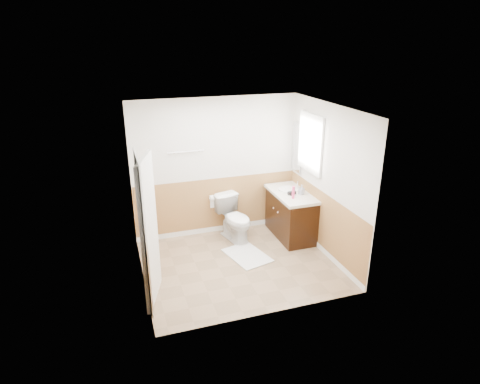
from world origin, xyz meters
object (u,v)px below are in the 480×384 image
object	(u,v)px
toilet	(235,219)
lotion_bottle	(293,192)
vanity_cabinet	(291,216)
bath_mat	(247,255)
soap_dispenser	(302,190)

from	to	relation	value
toilet	lotion_bottle	xyz separation A→B (m)	(0.90, -0.46, 0.56)
toilet	lotion_bottle	distance (m)	1.16
toilet	vanity_cabinet	bearing A→B (deg)	-25.92
lotion_bottle	bath_mat	bearing A→B (deg)	-167.14
toilet	vanity_cabinet	xyz separation A→B (m)	(1.00, -0.20, 0.00)
toilet	soap_dispenser	size ratio (longest dim) A/B	4.53
toilet	vanity_cabinet	world-z (taller)	vanity_cabinet
vanity_cabinet	lotion_bottle	size ratio (longest dim) A/B	5.00
vanity_cabinet	soap_dispenser	xyz separation A→B (m)	(0.12, -0.13, 0.54)
vanity_cabinet	soap_dispenser	bearing A→B (deg)	-47.06
toilet	bath_mat	xyz separation A→B (m)	(0.00, -0.67, -0.39)
vanity_cabinet	toilet	bearing A→B (deg)	168.67
bath_mat	lotion_bottle	xyz separation A→B (m)	(0.90, 0.21, 0.95)
toilet	soap_dispenser	distance (m)	1.29
soap_dispenser	bath_mat	bearing A→B (deg)	-163.30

